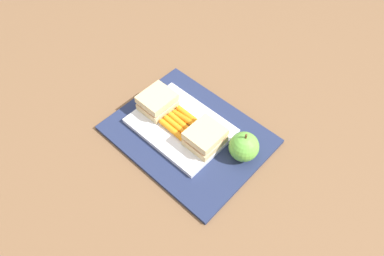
# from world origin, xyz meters

# --- Properties ---
(ground_plane) EXTENTS (2.40, 2.40, 0.00)m
(ground_plane) POSITION_xyz_m (0.00, 0.00, 0.00)
(ground_plane) COLOR brown
(lunchbag_mat) EXTENTS (0.36, 0.28, 0.01)m
(lunchbag_mat) POSITION_xyz_m (0.00, 0.00, 0.01)
(lunchbag_mat) COLOR navy
(lunchbag_mat) RESTS_ON ground_plane
(food_tray) EXTENTS (0.23, 0.17, 0.01)m
(food_tray) POSITION_xyz_m (-0.03, 0.00, 0.02)
(food_tray) COLOR white
(food_tray) RESTS_ON lunchbag_mat
(sandwich_half_left) EXTENTS (0.07, 0.08, 0.04)m
(sandwich_half_left) POSITION_xyz_m (-0.10, 0.00, 0.04)
(sandwich_half_left) COLOR #DBC189
(sandwich_half_left) RESTS_ON food_tray
(sandwich_half_right) EXTENTS (0.07, 0.08, 0.04)m
(sandwich_half_right) POSITION_xyz_m (0.05, 0.00, 0.04)
(sandwich_half_right) COLOR #DBC189
(sandwich_half_right) RESTS_ON food_tray
(carrot_sticks_bundle) EXTENTS (0.08, 0.07, 0.02)m
(carrot_sticks_bundle) POSITION_xyz_m (-0.02, 0.00, 0.03)
(carrot_sticks_bundle) COLOR orange
(carrot_sticks_bundle) RESTS_ON food_tray
(apple) EXTENTS (0.07, 0.07, 0.08)m
(apple) POSITION_xyz_m (0.13, 0.04, 0.04)
(apple) COLOR #66B742
(apple) RESTS_ON lunchbag_mat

